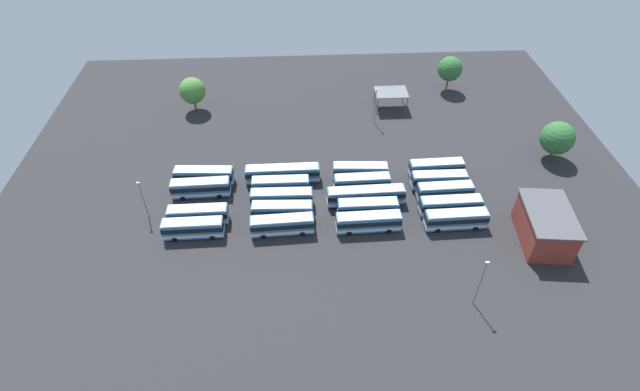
% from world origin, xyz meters
% --- Properties ---
extents(ground_plane, '(122.60, 122.60, 0.00)m').
position_xyz_m(ground_plane, '(0.00, 0.00, 0.00)').
color(ground_plane, '#28282B').
extents(bus_row0_slot0, '(10.38, 2.66, 3.53)m').
position_xyz_m(bus_row0_slot0, '(-22.72, -6.86, 1.86)').
color(bus_row0_slot0, teal).
rests_on(bus_row0_slot0, ground_plane).
extents(bus_row0_slot1, '(10.50, 2.63, 3.53)m').
position_xyz_m(bus_row0_slot1, '(-22.29, -3.58, 1.86)').
color(bus_row0_slot1, teal).
rests_on(bus_row0_slot1, ground_plane).
extents(bus_row0_slot3, '(11.00, 2.80, 3.53)m').
position_xyz_m(bus_row0_slot3, '(-22.77, 3.71, 1.86)').
color(bus_row0_slot3, teal).
rests_on(bus_row0_slot3, ground_plane).
extents(bus_row0_slot4, '(11.37, 3.16, 3.53)m').
position_xyz_m(bus_row0_slot4, '(-22.59, 7.24, 1.86)').
color(bus_row0_slot4, teal).
rests_on(bus_row0_slot4, ground_plane).
extents(bus_row1_slot0, '(10.98, 2.96, 3.53)m').
position_xyz_m(bus_row1_slot0, '(-7.48, -6.92, 1.86)').
color(bus_row1_slot0, teal).
rests_on(bus_row1_slot0, ground_plane).
extents(bus_row1_slot1, '(10.87, 2.94, 3.53)m').
position_xyz_m(bus_row1_slot1, '(-7.48, -3.44, 1.86)').
color(bus_row1_slot1, teal).
rests_on(bus_row1_slot1, ground_plane).
extents(bus_row1_slot2, '(11.33, 2.71, 3.53)m').
position_xyz_m(bus_row1_slot2, '(-7.61, 0.01, 1.86)').
color(bus_row1_slot2, teal).
rests_on(bus_row1_slot2, ground_plane).
extents(bus_row1_slot3, '(10.75, 2.61, 3.53)m').
position_xyz_m(bus_row1_slot3, '(-7.82, 3.54, 1.86)').
color(bus_row1_slot3, teal).
rests_on(bus_row1_slot3, ground_plane).
extents(bus_row1_slot4, '(14.32, 2.64, 3.53)m').
position_xyz_m(bus_row1_slot4, '(-7.51, 7.08, 1.86)').
color(bus_row1_slot4, teal).
rests_on(bus_row1_slot4, ground_plane).
extents(bus_row2_slot0, '(11.34, 2.75, 3.53)m').
position_xyz_m(bus_row2_slot0, '(7.47, -7.00, 1.86)').
color(bus_row2_slot0, teal).
rests_on(bus_row2_slot0, ground_plane).
extents(bus_row2_slot1, '(10.75, 2.57, 3.53)m').
position_xyz_m(bus_row2_slot1, '(7.76, -3.55, 1.86)').
color(bus_row2_slot1, teal).
rests_on(bus_row2_slot1, ground_plane).
extents(bus_row2_slot2, '(14.35, 2.82, 3.53)m').
position_xyz_m(bus_row2_slot2, '(7.80, -0.20, 1.86)').
color(bus_row2_slot2, teal).
rests_on(bus_row2_slot2, ground_plane).
extents(bus_row2_slot3, '(10.64, 2.70, 3.53)m').
position_xyz_m(bus_row2_slot3, '(7.57, 3.46, 1.86)').
color(bus_row2_slot3, teal).
rests_on(bus_row2_slot3, ground_plane).
extents(bus_row2_slot4, '(10.79, 3.11, 3.53)m').
position_xyz_m(bus_row2_slot4, '(7.63, 6.87, 1.86)').
color(bus_row2_slot4, teal).
rests_on(bus_row2_slot4, ground_plane).
extents(bus_row3_slot0, '(10.98, 2.74, 3.53)m').
position_xyz_m(bus_row3_slot0, '(22.81, -7.18, 1.86)').
color(bus_row3_slot0, teal).
rests_on(bus_row3_slot0, ground_plane).
extents(bus_row3_slot1, '(11.11, 2.68, 3.53)m').
position_xyz_m(bus_row3_slot1, '(22.73, -3.67, 1.86)').
color(bus_row3_slot1, teal).
rests_on(bus_row3_slot1, ground_plane).
extents(bus_row3_slot2, '(10.36, 2.75, 3.53)m').
position_xyz_m(bus_row3_slot2, '(22.64, 0.13, 1.86)').
color(bus_row3_slot2, teal).
rests_on(bus_row3_slot2, ground_plane).
extents(bus_row3_slot3, '(10.52, 2.61, 3.53)m').
position_xyz_m(bus_row3_slot3, '(22.34, 3.45, 1.86)').
color(bus_row3_slot3, teal).
rests_on(bus_row3_slot3, ground_plane).
extents(bus_row3_slot4, '(10.65, 2.80, 3.53)m').
position_xyz_m(bus_row3_slot4, '(22.67, 7.10, 1.86)').
color(bus_row3_slot4, teal).
rests_on(bus_row3_slot4, ground_plane).
extents(depot_building, '(8.94, 12.82, 6.30)m').
position_xyz_m(depot_building, '(36.74, -10.86, 3.17)').
color(depot_building, maroon).
rests_on(depot_building, ground_plane).
extents(maintenance_shelter, '(7.47, 5.60, 4.29)m').
position_xyz_m(maintenance_shelter, '(17.76, 32.73, 4.04)').
color(maintenance_shelter, slate).
rests_on(maintenance_shelter, ground_plane).
extents(lamp_post_mid_lot, '(0.56, 0.28, 8.58)m').
position_xyz_m(lamp_post_mid_lot, '(13.10, 26.46, 4.70)').
color(lamp_post_mid_lot, slate).
rests_on(lamp_post_mid_lot, ground_plane).
extents(lamp_post_far_corner, '(0.56, 0.28, 9.62)m').
position_xyz_m(lamp_post_far_corner, '(21.44, -23.39, 5.23)').
color(lamp_post_far_corner, slate).
rests_on(lamp_post_far_corner, ground_plane).
extents(lamp_post_near_entrance, '(0.56, 0.28, 7.94)m').
position_xyz_m(lamp_post_near_entrance, '(-31.76, -1.44, 4.38)').
color(lamp_post_near_entrance, slate).
rests_on(lamp_post_near_entrance, ground_plane).
extents(tree_south_edge, '(5.89, 5.89, 8.71)m').
position_xyz_m(tree_south_edge, '(33.22, 40.30, 5.75)').
color(tree_south_edge, brown).
rests_on(tree_south_edge, ground_plane).
extents(tree_north_edge, '(6.68, 6.68, 8.38)m').
position_xyz_m(tree_north_edge, '(47.80, 11.48, 5.03)').
color(tree_north_edge, brown).
rests_on(tree_north_edge, ground_plane).
extents(tree_northwest, '(5.98, 5.98, 8.19)m').
position_xyz_m(tree_northwest, '(-28.00, 34.15, 5.19)').
color(tree_northwest, brown).
rests_on(tree_northwest, ground_plane).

